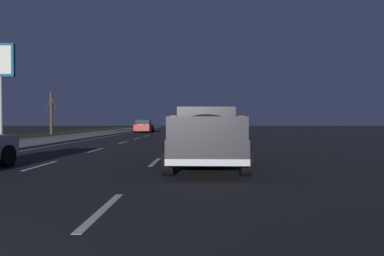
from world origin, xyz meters
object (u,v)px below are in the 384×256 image
(pickup_truck, at_px, (206,135))
(bare_tree_far, at_px, (51,112))
(gas_price_sign, at_px, (0,68))
(sedan_red, at_px, (144,126))
(sedan_black, at_px, (204,128))
(sedan_tan, at_px, (205,131))

(pickup_truck, height_order, bare_tree_far, bare_tree_far)
(gas_price_sign, bearing_deg, sedan_red, -19.45)
(pickup_truck, xyz_separation_m, bare_tree_far, (25.90, 15.88, 1.34))
(pickup_truck, xyz_separation_m, sedan_black, (20.09, -0.14, -0.20))
(bare_tree_far, bearing_deg, pickup_truck, -148.49)
(sedan_red, bearing_deg, bare_tree_far, 118.52)
(sedan_black, height_order, bare_tree_far, bare_tree_far)
(gas_price_sign, bearing_deg, bare_tree_far, 10.08)
(sedan_red, distance_m, gas_price_sign, 20.18)
(pickup_truck, relative_size, bare_tree_far, 1.23)
(sedan_red, bearing_deg, sedan_tan, -161.10)
(pickup_truck, height_order, sedan_tan, pickup_truck)
(sedan_tan, bearing_deg, sedan_black, -0.01)
(gas_price_sign, relative_size, bare_tree_far, 1.49)
(pickup_truck, bearing_deg, sedan_black, -0.39)
(sedan_black, distance_m, gas_price_sign, 16.24)
(sedan_tan, distance_m, gas_price_sign, 14.30)
(sedan_black, height_order, gas_price_sign, gas_price_sign)
(sedan_red, height_order, bare_tree_far, bare_tree_far)
(sedan_tan, relative_size, bare_tree_far, 1.00)
(sedan_black, bearing_deg, pickup_truck, 179.61)
(sedan_black, xyz_separation_m, sedan_red, (10.71, 7.00, 0.00))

